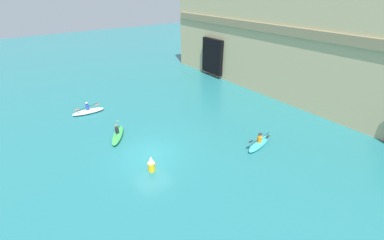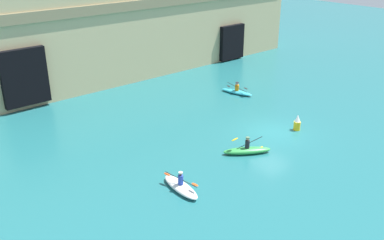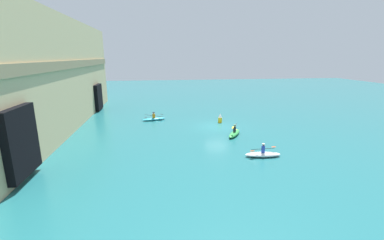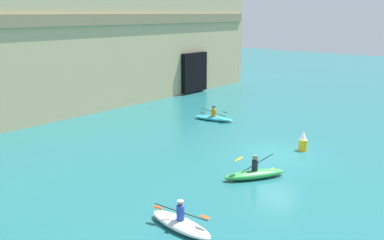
{
  "view_description": "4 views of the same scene",
  "coord_description": "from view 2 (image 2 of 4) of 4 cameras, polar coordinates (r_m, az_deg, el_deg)",
  "views": [
    {
      "loc": [
        14.06,
        -6.62,
        10.88
      ],
      "look_at": [
        -1.23,
        4.67,
        0.83
      ],
      "focal_mm": 24.0,
      "sensor_mm": 36.0,
      "label": 1
    },
    {
      "loc": [
        -21.8,
        -16.93,
        12.59
      ],
      "look_at": [
        -3.94,
        4.03,
        0.75
      ],
      "focal_mm": 40.0,
      "sensor_mm": 36.0,
      "label": 2
    },
    {
      "loc": [
        -27.87,
        6.8,
        7.88
      ],
      "look_at": [
        -4.24,
        3.5,
        1.93
      ],
      "focal_mm": 24.0,
      "sensor_mm": 36.0,
      "label": 3
    },
    {
      "loc": [
        -19.85,
        -10.85,
        7.55
      ],
      "look_at": [
        -1.42,
        4.76,
        1.46
      ],
      "focal_mm": 40.0,
      "sensor_mm": 36.0,
      "label": 4
    }
  ],
  "objects": [
    {
      "name": "kayak_green",
      "position": [
        27.15,
        7.35,
        -4.0
      ],
      "size": [
        2.95,
        2.24,
        1.17
      ],
      "rotation": [
        0.0,
        0.0,
        2.57
      ],
      "color": "green",
      "rests_on": "ground"
    },
    {
      "name": "kayak_white",
      "position": [
        23.28,
        -1.51,
        -8.85
      ],
      "size": [
        1.08,
        2.94,
        1.1
      ],
      "rotation": [
        0.0,
        0.0,
        1.48
      ],
      "color": "white",
      "rests_on": "ground"
    },
    {
      "name": "kayak_cyan",
      "position": [
        37.37,
        5.99,
        3.81
      ],
      "size": [
        1.39,
        3.03,
        1.06
      ],
      "rotation": [
        0.0,
        0.0,
        4.96
      ],
      "color": "#33B2C6",
      "rests_on": "ground"
    },
    {
      "name": "cliff_bluff",
      "position": [
        42.11,
        -8.3,
        13.94
      ],
      "size": [
        38.59,
        5.84,
        11.91
      ],
      "color": "tan",
      "rests_on": "ground"
    },
    {
      "name": "ground_plane",
      "position": [
        30.34,
        10.67,
        -1.68
      ],
      "size": [
        120.0,
        120.0,
        0.0
      ],
      "primitive_type": "plane",
      "color": "#1E6066"
    },
    {
      "name": "marker_buoy",
      "position": [
        30.95,
        13.85,
        -0.38
      ],
      "size": [
        0.48,
        0.48,
        1.15
      ],
      "color": "yellow",
      "rests_on": "ground"
    }
  ]
}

